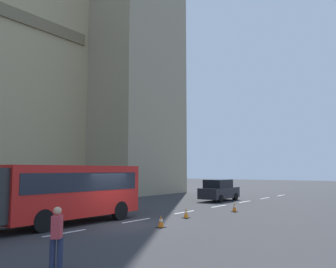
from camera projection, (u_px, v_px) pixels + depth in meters
ground_plane at (119, 224)px, 17.64m from camera, size 160.00×160.00×0.00m
lane_centre_marking at (185, 212)px, 22.38m from camera, size 39.00×0.16×0.01m
sedan_lead at (219, 190)px, 30.60m from camera, size 4.40×1.86×1.85m
traffic_cone_west at (161, 221)px, 16.47m from camera, size 0.36×0.36×0.58m
traffic_cone_middle at (186, 213)px, 19.71m from camera, size 0.36×0.36×0.58m
traffic_cone_east at (234, 207)px, 22.61m from camera, size 0.36×0.36×0.58m
pedestrian_near_cones at (57, 236)px, 9.48m from camera, size 0.46×0.44×1.69m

